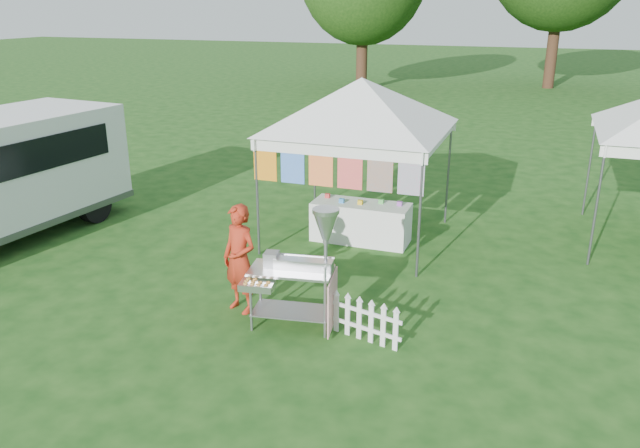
% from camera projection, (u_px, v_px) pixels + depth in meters
% --- Properties ---
extents(ground, '(120.00, 120.00, 0.00)m').
position_uv_depth(ground, '(287.00, 319.00, 8.84)').
color(ground, '#164112').
rests_on(ground, ground).
extents(canopy_main, '(4.24, 4.24, 3.45)m').
position_uv_depth(canopy_main, '(362.00, 78.00, 10.93)').
color(canopy_main, '#59595E').
rests_on(canopy_main, ground).
extents(donut_cart, '(1.25, 1.02, 1.73)m').
position_uv_depth(donut_cart, '(304.00, 259.00, 8.29)').
color(donut_cart, gray).
rests_on(donut_cart, ground).
extents(vendor, '(0.68, 0.56, 1.60)m').
position_uv_depth(vendor, '(240.00, 259.00, 8.86)').
color(vendor, '#A52714').
rests_on(vendor, ground).
extents(picket_fence, '(1.05, 0.29, 0.56)m').
position_uv_depth(picket_fence, '(365.00, 321.00, 8.20)').
color(picket_fence, white).
rests_on(picket_fence, ground).
extents(display_table, '(1.80, 0.70, 0.74)m').
position_uv_depth(display_table, '(361.00, 222.00, 11.64)').
color(display_table, white).
rests_on(display_table, ground).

